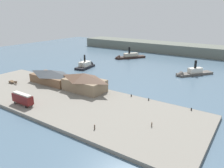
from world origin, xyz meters
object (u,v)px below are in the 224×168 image
at_px(mooring_post_east, 131,95).
at_px(ferry_shed_west_terminal, 52,76).
at_px(pedestrian_walking_east, 152,124).
at_px(ferry_mid_harbor, 87,65).
at_px(ferry_near_quay, 128,57).
at_px(mooring_post_center_east, 191,109).
at_px(ferry_moored_west, 191,73).
at_px(horse_cart, 13,82).
at_px(pedestrian_near_east_shed, 95,127).
at_px(street_tram, 23,98).
at_px(ferry_shed_central_terminal, 84,82).
at_px(mooring_post_west, 149,99).

bearing_deg(mooring_post_east, ferry_shed_west_terminal, -172.32).
bearing_deg(ferry_shed_west_terminal, pedestrian_walking_east, -12.13).
distance_m(pedestrian_walking_east, ferry_mid_harbor, 83.65).
xyz_separation_m(pedestrian_walking_east, mooring_post_east, (-17.15, 18.02, -0.24)).
distance_m(pedestrian_walking_east, ferry_near_quay, 107.27).
bearing_deg(mooring_post_center_east, ferry_moored_west, 105.57).
distance_m(horse_cart, pedestrian_walking_east, 72.63).
bearing_deg(horse_cart, ferry_mid_harbor, 84.09).
bearing_deg(pedestrian_walking_east, pedestrian_near_east_shed, -140.34).
distance_m(ferry_shed_west_terminal, ferry_moored_west, 75.45).
distance_m(mooring_post_east, ferry_moored_west, 50.95).
relative_size(ferry_shed_west_terminal, horse_cart, 3.59).
bearing_deg(ferry_shed_west_terminal, pedestrian_near_east_shed, -27.54).
xyz_separation_m(ferry_shed_west_terminal, mooring_post_east, (40.97, 5.52, -2.74)).
bearing_deg(pedestrian_walking_east, ferry_shed_west_terminal, 167.87).
bearing_deg(mooring_post_center_east, horse_cart, -167.70).
height_order(ferry_shed_west_terminal, street_tram, ferry_shed_west_terminal).
distance_m(ferry_shed_central_terminal, mooring_post_east, 21.37).
xyz_separation_m(ferry_shed_central_terminal, ferry_moored_west, (30.49, 55.19, -3.92)).
height_order(horse_cart, mooring_post_west, horse_cart).
bearing_deg(mooring_post_west, pedestrian_near_east_shed, -97.19).
xyz_separation_m(horse_cart, pedestrian_near_east_shed, (59.43, -11.90, -0.19)).
xyz_separation_m(street_tram, pedestrian_near_east_shed, (32.99, 0.94, -1.88)).
bearing_deg(pedestrian_near_east_shed, horse_cart, 168.68).
relative_size(pedestrian_near_east_shed, ferry_moored_west, 0.07).
bearing_deg(pedestrian_near_east_shed, mooring_post_east, 97.79).
xyz_separation_m(ferry_shed_west_terminal, ferry_shed_central_terminal, (20.56, 0.27, 0.81)).
xyz_separation_m(horse_cart, ferry_near_quay, (12.36, 87.77, -0.67)).
xyz_separation_m(ferry_shed_central_terminal, pedestrian_walking_east, (37.57, -12.77, -3.31)).
height_order(ferry_shed_west_terminal, ferry_mid_harbor, ferry_mid_harbor).
xyz_separation_m(ferry_shed_west_terminal, ferry_near_quay, (-2.14, 76.24, -2.94)).
relative_size(horse_cart, pedestrian_near_east_shed, 3.77).
xyz_separation_m(ferry_shed_central_terminal, street_tram, (-8.62, -24.65, -1.39)).
xyz_separation_m(ferry_shed_west_terminal, mooring_post_center_east, (64.90, 5.77, -2.74)).
relative_size(ferry_shed_west_terminal, mooring_post_east, 24.03).
xyz_separation_m(horse_cart, mooring_post_center_east, (79.39, 17.30, -0.47)).
xyz_separation_m(street_tram, ferry_moored_west, (39.11, 79.84, -2.53)).
relative_size(street_tram, ferry_mid_harbor, 0.59).
bearing_deg(mooring_post_center_east, mooring_post_west, -179.79).
bearing_deg(mooring_post_west, ferry_shed_west_terminal, -173.30).
bearing_deg(pedestrian_near_east_shed, mooring_post_center_east, 55.65).
height_order(street_tram, pedestrian_near_east_shed, street_tram).
distance_m(ferry_shed_central_terminal, horse_cart, 37.12).
height_order(ferry_shed_central_terminal, ferry_near_quay, ferry_shed_central_terminal).
height_order(mooring_post_east, ferry_moored_west, ferry_moored_west).
xyz_separation_m(mooring_post_east, ferry_mid_harbor, (-50.48, 31.20, -0.21)).
bearing_deg(ferry_shed_west_terminal, mooring_post_west, 6.70).
xyz_separation_m(horse_cart, ferry_mid_harbor, (4.99, 48.26, -0.68)).
relative_size(ferry_shed_central_terminal, mooring_post_east, 20.57).
bearing_deg(mooring_post_center_east, ferry_near_quay, 133.57).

